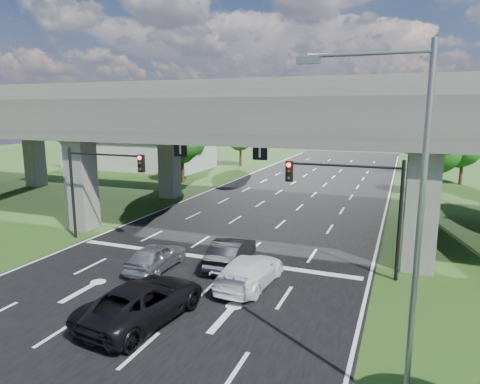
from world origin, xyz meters
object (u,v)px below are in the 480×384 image
Objects in this scene: streetlight_beyond at (408,130)px; car_silver at (156,257)px; car_dark at (231,252)px; streetlight_near at (404,208)px; car_trailing at (143,301)px; signal_left at (98,177)px; car_white at (250,271)px; streetlight_far at (408,138)px; signal_right at (355,195)px.

car_silver is (-11.92, -39.12, -5.11)m from streetlight_beyond.
streetlight_near is at bearing 129.26° from car_dark.
streetlight_near is 2.42× the size of car_silver.
streetlight_beyond reaches higher than car_silver.
car_trailing reaches higher than car_dark.
signal_left is at bearing -26.47° from car_silver.
streetlight_far is at bearing -102.30° from car_white.
signal_right reaches higher than car_dark.
streetlight_far is at bearing -101.08° from car_trailing.
car_white is (-4.34, -3.23, -3.43)m from signal_right.
streetlight_beyond is (2.27, 36.06, 1.66)m from signal_right.
streetlight_far is 16.00m from streetlight_beyond.
car_dark is (-8.45, 8.79, -5.06)m from streetlight_near.
car_white is (-6.61, -23.29, -5.09)m from streetlight_far.
signal_left is at bearing -12.40° from car_white.
signal_left is 10.13m from car_dark.
car_silver is (-11.92, 6.88, -5.11)m from streetlight_near.
streetlight_near is (2.27, -9.94, 1.66)m from signal_right.
car_silver is at bearing -27.03° from signal_left.
signal_left is at bearing -116.43° from streetlight_beyond.
signal_right is at bearing -173.99° from car_dark.
signal_right is 11.23m from car_trailing.
streetlight_far is 1.00× the size of streetlight_beyond.
car_silver is at bearing -162.37° from signal_right.
car_white is at bearing -99.55° from streetlight_beyond.
streetlight_far reaches higher than signal_right.
car_dark is at bearing -150.64° from car_silver.
car_dark reaches higher than car_silver.
signal_right is 0.60× the size of streetlight_beyond.
car_dark is at bearing -102.79° from streetlight_beyond.
signal_right is 15.65m from signal_left.
car_trailing reaches higher than car_white.
signal_left is at bearing 150.98° from streetlight_near.
car_trailing is at bearing 117.56° from car_silver.
streetlight_beyond is 40.16m from car_white.
streetlight_far and streetlight_beyond have the same top height.
car_dark is at bearing -44.94° from car_white.
streetlight_far reaches higher than signal_left.
car_silver is 0.72× the size of car_trailing.
streetlight_far is at bearing 90.00° from streetlight_near.
streetlight_near is at bearing 175.79° from car_trailing.
signal_left is 12.26m from car_white.
signal_right is 6.40m from car_white.
signal_right is at bearing -96.47° from streetlight_far.
car_trailing is at bearing 63.27° from car_white.
signal_right is 20.25m from streetlight_far.
streetlight_near is at bearing -90.00° from streetlight_far.
streetlight_far is (0.00, 30.00, 0.00)m from streetlight_near.
streetlight_far is 23.39m from car_dark.
signal_right is 0.60× the size of streetlight_near.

